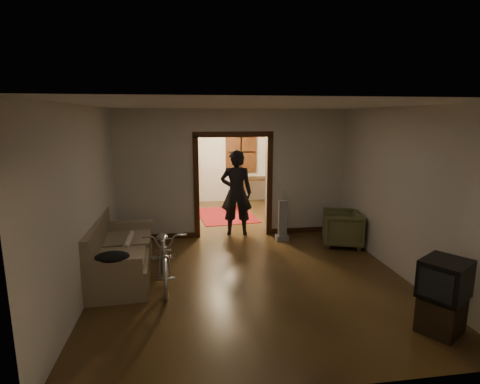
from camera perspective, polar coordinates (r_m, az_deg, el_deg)
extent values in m
cube|color=#372511|center=(7.85, -0.32, -8.19)|extent=(5.00, 8.50, 0.01)
cube|color=white|center=(7.39, -0.35, 12.71)|extent=(5.00, 8.50, 0.01)
cube|color=beige|center=(11.68, -3.29, 5.33)|extent=(5.00, 0.02, 2.80)
cube|color=beige|center=(7.56, -19.44, 1.38)|extent=(0.02, 8.50, 2.80)
cube|color=beige|center=(8.22, 17.20, 2.28)|extent=(0.02, 8.50, 2.80)
cube|color=beige|center=(8.23, -1.07, 2.80)|extent=(5.00, 0.14, 2.80)
cube|color=#371C0C|center=(8.28, -1.07, 0.74)|extent=(1.74, 0.20, 2.32)
cube|color=black|center=(11.71, 0.15, 6.10)|extent=(0.98, 0.06, 1.28)
sphere|color=#FFE0A5|center=(9.88, -2.42, 9.76)|extent=(0.24, 0.24, 0.24)
cube|color=silver|center=(8.38, 6.14, 1.85)|extent=(0.08, 0.01, 0.12)
cube|color=#756A4E|center=(6.60, -17.81, -8.17)|extent=(1.06, 2.15, 0.96)
cylinder|color=beige|center=(6.85, -16.61, -6.95)|extent=(0.10, 0.78, 0.10)
ellipsoid|color=black|center=(5.68, -18.89, -9.32)|extent=(0.48, 0.36, 0.14)
imported|color=silver|center=(6.20, -11.40, -9.19)|extent=(0.77, 1.85, 0.95)
imported|color=brown|center=(8.07, 15.31, -5.33)|extent=(1.01, 0.99, 0.73)
cube|color=black|center=(5.48, 28.28, -16.14)|extent=(0.65, 0.64, 0.45)
cube|color=black|center=(5.28, 28.77, -11.49)|extent=(0.72, 0.70, 0.47)
cube|color=gray|center=(8.15, 6.47, -4.28)|extent=(0.32, 0.29, 0.88)
imported|color=black|center=(8.35, -0.57, -0.13)|extent=(0.76, 0.56, 1.93)
cube|color=maroon|center=(10.18, -2.15, -3.55)|extent=(1.63, 2.03, 0.01)
cube|color=#29351F|center=(11.20, -9.74, 1.89)|extent=(0.91, 0.66, 1.62)
sphere|color=#1E5972|center=(11.08, -9.94, 7.65)|extent=(0.29, 0.29, 0.29)
cube|color=black|center=(11.51, 2.02, 0.18)|extent=(1.18, 0.86, 0.78)
cube|color=black|center=(10.78, -0.50, -0.01)|extent=(0.55, 0.55, 1.00)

